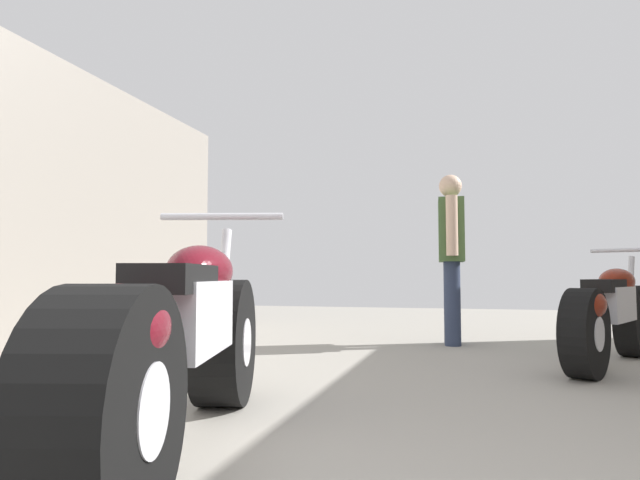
% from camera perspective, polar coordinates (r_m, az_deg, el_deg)
% --- Properties ---
extents(ground_plane, '(16.22, 16.22, 0.00)m').
position_cam_1_polar(ground_plane, '(3.68, 8.00, -14.02)').
color(ground_plane, '#9E998E').
extents(motorcycle_maroon_cruiser, '(0.82, 2.10, 0.98)m').
position_cam_1_polar(motorcycle_maroon_cruiser, '(2.21, -13.89, -10.31)').
color(motorcycle_maroon_cruiser, black).
rests_on(motorcycle_maroon_cruiser, ground_plane).
extents(motorcycle_black_naked, '(1.01, 1.79, 0.89)m').
position_cam_1_polar(motorcycle_black_naked, '(4.63, 27.46, -6.80)').
color(motorcycle_black_naked, black).
rests_on(motorcycle_black_naked, ground_plane).
extents(mechanic_in_blue, '(0.27, 0.67, 1.66)m').
position_cam_1_polar(mechanic_in_blue, '(5.59, 13.26, -0.78)').
color(mechanic_in_blue, '#2D3851').
rests_on(mechanic_in_blue, ground_plane).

